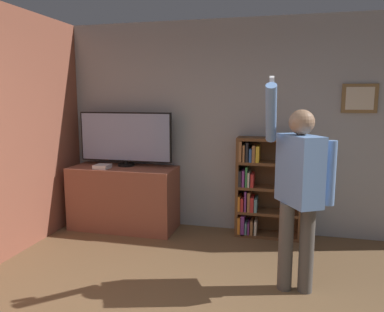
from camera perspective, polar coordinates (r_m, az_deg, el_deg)
wall_back at (r=4.88m, az=4.43°, el=4.44°), size 6.08×0.09×2.70m
wall_side_brick at (r=4.39m, az=-27.09°, el=2.98°), size 0.06×4.54×2.70m
tv_ledge at (r=5.07m, az=-10.34°, el=-6.29°), size 1.38×0.58×0.83m
television at (r=5.02m, az=-10.12°, el=2.70°), size 1.27×0.22×0.71m
game_console at (r=4.94m, az=-13.51°, el=-1.57°), size 0.19×0.19×0.05m
bookshelf at (r=4.76m, az=10.62°, el=-4.86°), size 0.80×0.28×1.25m
person at (r=3.38m, az=15.98°, el=-4.06°), size 0.60×0.56×1.90m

